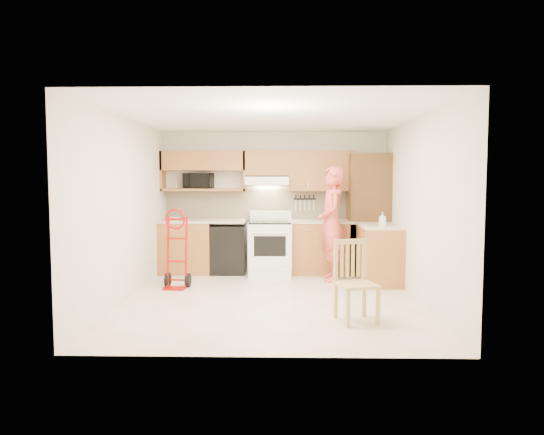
{
  "coord_description": "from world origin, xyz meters",
  "views": [
    {
      "loc": [
        0.17,
        -6.86,
        1.68
      ],
      "look_at": [
        0.0,
        0.5,
        1.1
      ],
      "focal_mm": 33.32,
      "sensor_mm": 36.0,
      "label": 1
    }
  ],
  "objects_px": {
    "range": "(270,244)",
    "hand_truck": "(176,253)",
    "microwave": "(199,181)",
    "dining_chair": "(357,282)",
    "person": "(332,224)"
  },
  "relations": [
    {
      "from": "person",
      "to": "dining_chair",
      "type": "height_order",
      "value": "person"
    },
    {
      "from": "dining_chair",
      "to": "person",
      "type": "bearing_deg",
      "value": 75.7
    },
    {
      "from": "range",
      "to": "person",
      "type": "bearing_deg",
      "value": -24.38
    },
    {
      "from": "hand_truck",
      "to": "dining_chair",
      "type": "xyz_separation_m",
      "value": [
        2.49,
        -1.75,
        -0.07
      ]
    },
    {
      "from": "microwave",
      "to": "dining_chair",
      "type": "height_order",
      "value": "microwave"
    },
    {
      "from": "range",
      "to": "dining_chair",
      "type": "height_order",
      "value": "range"
    },
    {
      "from": "microwave",
      "to": "dining_chair",
      "type": "bearing_deg",
      "value": -45.71
    },
    {
      "from": "dining_chair",
      "to": "range",
      "type": "bearing_deg",
      "value": 94.96
    },
    {
      "from": "person",
      "to": "hand_truck",
      "type": "distance_m",
      "value": 2.53
    },
    {
      "from": "hand_truck",
      "to": "microwave",
      "type": "bearing_deg",
      "value": 90.15
    },
    {
      "from": "person",
      "to": "hand_truck",
      "type": "xyz_separation_m",
      "value": [
        -2.42,
        -0.62,
        -0.39
      ]
    },
    {
      "from": "range",
      "to": "hand_truck",
      "type": "bearing_deg",
      "value": -142.5
    },
    {
      "from": "range",
      "to": "dining_chair",
      "type": "relative_size",
      "value": 1.15
    },
    {
      "from": "microwave",
      "to": "hand_truck",
      "type": "relative_size",
      "value": 0.45
    },
    {
      "from": "hand_truck",
      "to": "dining_chair",
      "type": "height_order",
      "value": "hand_truck"
    }
  ]
}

